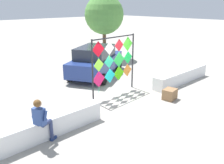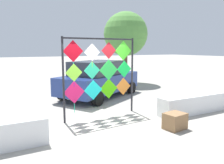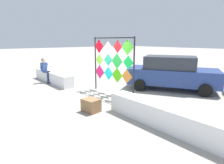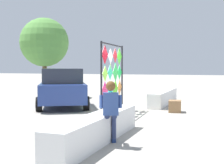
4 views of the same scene
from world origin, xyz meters
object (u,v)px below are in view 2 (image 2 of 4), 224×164
cardboard_box_large (175,121)px  tree_broadleaf (125,35)px  parked_car (99,79)px  kite_display_rack (101,70)px

cardboard_box_large → tree_broadleaf: (3.49, 8.47, 3.01)m
parked_car → tree_broadleaf: size_ratio=1.02×
kite_display_rack → tree_broadleaf: size_ratio=0.57×
kite_display_rack → parked_car: bearing=65.7°
parked_car → cardboard_box_large: parked_car is taller
kite_display_rack → cardboard_box_large: (1.37, -2.19, -1.40)m
parked_car → cardboard_box_large: (0.02, -5.18, -0.66)m
cardboard_box_large → parked_car: bearing=90.2°
tree_broadleaf → kite_display_rack: bearing=-127.7°
cardboard_box_large → tree_broadleaf: 9.65m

